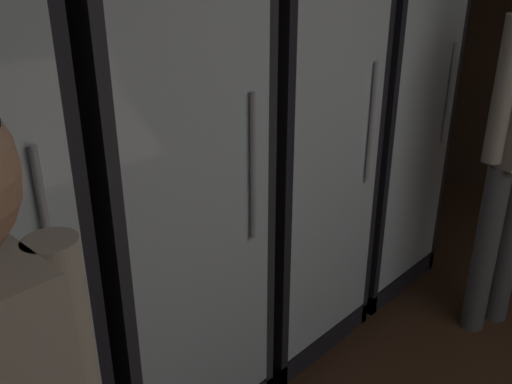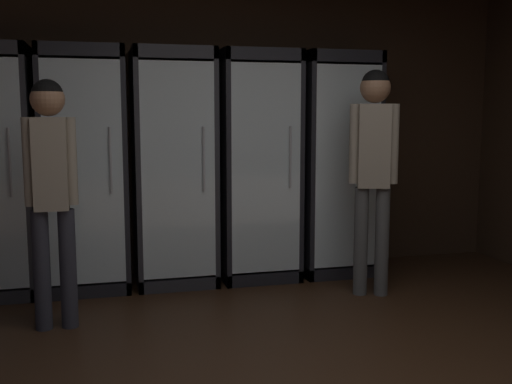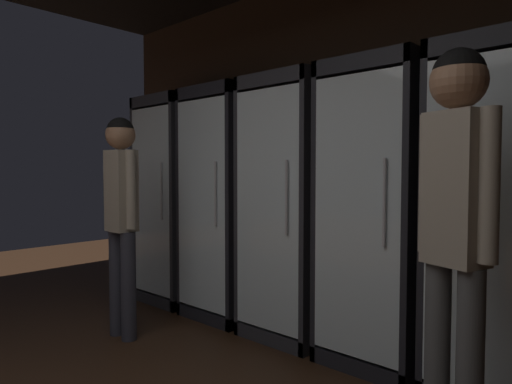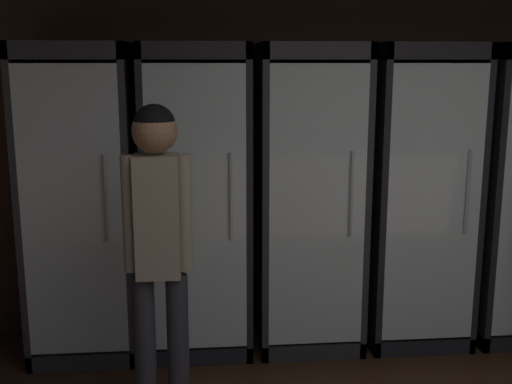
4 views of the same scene
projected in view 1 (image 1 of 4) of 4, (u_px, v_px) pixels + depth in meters
wall_back at (187, 32)px, 2.30m from camera, size 6.00×0.06×2.80m
cooler_center at (139, 186)px, 1.93m from camera, size 0.65×0.65×1.93m
cooler_right at (272, 141)px, 2.40m from camera, size 0.65×0.65×1.93m
cooler_far_right at (362, 112)px, 2.87m from camera, size 0.65×0.65×1.93m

